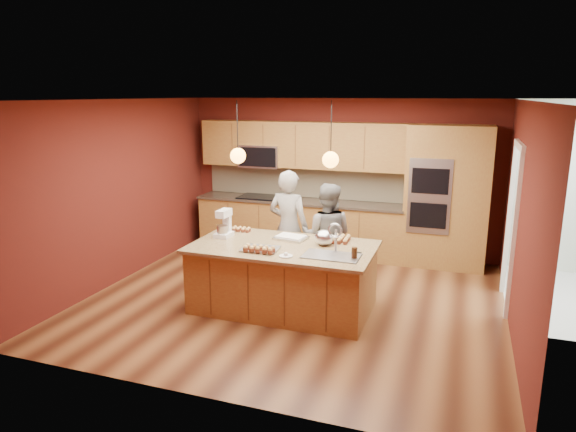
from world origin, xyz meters
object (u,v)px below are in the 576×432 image
at_px(mixing_bowl, 324,238).
at_px(island, 284,276).
at_px(person_left, 289,228).
at_px(stand_mixer, 224,225).
at_px(person_right, 327,236).

bearing_deg(mixing_bowl, island, -158.22).
height_order(person_left, mixing_bowl, person_left).
relative_size(stand_mixer, mixing_bowl, 1.50).
bearing_deg(stand_mixer, person_right, 33.42).
relative_size(island, stand_mixer, 6.25).
bearing_deg(person_left, stand_mixer, 56.62).
distance_m(island, mixing_bowl, 0.74).
xyz_separation_m(person_right, mixing_bowl, (0.16, -0.72, 0.19)).
height_order(person_right, mixing_bowl, person_right).
xyz_separation_m(person_left, person_right, (0.58, 0.00, -0.08)).
relative_size(person_left, person_right, 1.10).
xyz_separation_m(island, person_left, (-0.25, 0.92, 0.41)).
relative_size(person_left, mixing_bowl, 6.82).
distance_m(person_left, mixing_bowl, 1.04).
height_order(person_left, person_right, person_left).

